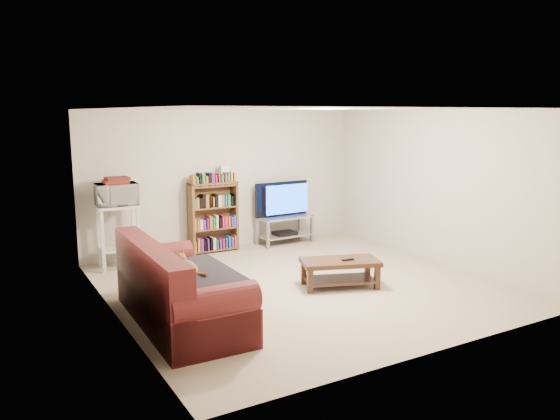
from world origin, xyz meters
TOP-DOWN VIEW (x-y plane):
  - floor at (0.00, 0.00)m, footprint 5.00×5.00m
  - ceiling at (0.00, 0.00)m, footprint 5.00×5.00m
  - wall_back at (0.00, 2.50)m, footprint 5.00×0.00m
  - wall_front at (0.00, -2.50)m, footprint 5.00×0.00m
  - wall_left at (-2.50, 0.00)m, footprint 0.00×5.00m
  - wall_right at (2.50, 0.00)m, footprint 0.00×5.00m
  - sofa at (-1.97, -0.48)m, footprint 0.99×2.21m
  - blanket at (-1.79, -0.63)m, footprint 0.92×1.15m
  - cat at (-1.79, -0.43)m, footprint 0.25×0.60m
  - coffee_table at (0.42, -0.34)m, footprint 1.16×0.85m
  - remote at (0.49, -0.42)m, footprint 0.18×0.08m
  - tv_stand at (1.04, 2.21)m, footprint 1.02×0.49m
  - television at (1.04, 2.21)m, footprint 1.08×0.18m
  - dvd_player at (1.04, 2.21)m, footprint 0.41×0.30m
  - bookshelf at (-0.32, 2.30)m, footprint 0.83×0.27m
  - shelf_clutter at (-0.22, 2.31)m, footprint 0.61×0.19m
  - microwave_stand at (-1.96, 2.11)m, footprint 0.63×0.47m
  - microwave at (-1.96, 2.11)m, footprint 0.62×0.43m
  - game_boxes at (-1.96, 2.11)m, footprint 0.37×0.33m

SIDE VIEW (x-z plane):
  - floor at x=0.00m, z-range 0.00..0.00m
  - dvd_player at x=1.04m, z-range 0.16..0.22m
  - coffee_table at x=0.42m, z-range 0.07..0.45m
  - sofa at x=-1.97m, z-range -0.14..0.80m
  - tv_stand at x=1.04m, z-range 0.09..0.59m
  - remote at x=0.49m, z-range 0.38..0.40m
  - blanket at x=-1.79m, z-range 0.46..0.64m
  - cat at x=-1.79m, z-range 0.52..0.70m
  - bookshelf at x=-0.32m, z-range 0.02..1.22m
  - microwave_stand at x=-1.96m, z-range 0.14..1.11m
  - television at x=1.04m, z-range 0.50..1.12m
  - microwave at x=-1.96m, z-range 0.98..1.31m
  - wall_back at x=0.00m, z-range -1.30..3.70m
  - wall_front at x=0.00m, z-range -1.30..3.70m
  - wall_left at x=-2.50m, z-range -1.30..3.70m
  - wall_right at x=2.50m, z-range -1.30..3.70m
  - shelf_clutter at x=-0.22m, z-range 1.17..1.45m
  - game_boxes at x=-1.96m, z-range 1.31..1.36m
  - ceiling at x=0.00m, z-range 2.40..2.40m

